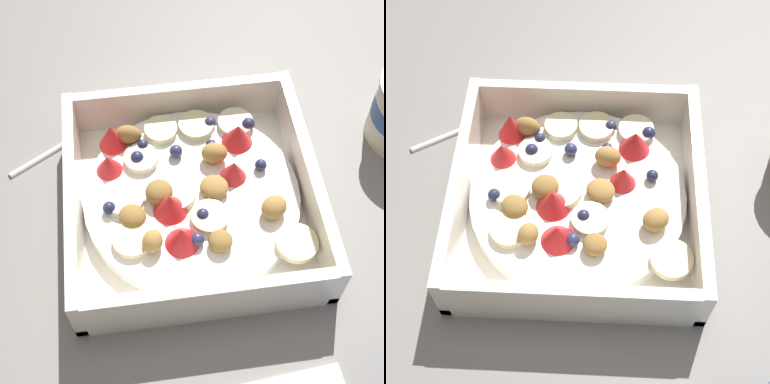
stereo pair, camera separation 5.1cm
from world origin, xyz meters
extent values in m
plane|color=gray|center=(0.00, 0.00, 0.00)|extent=(2.40, 2.40, 0.00)
cube|color=white|center=(0.00, 0.01, 0.01)|extent=(0.22, 0.22, 0.01)
cube|color=white|center=(0.00, -0.09, 0.03)|extent=(0.22, 0.01, 0.06)
cube|color=white|center=(0.00, 0.12, 0.03)|extent=(0.22, 0.01, 0.06)
cube|color=white|center=(-0.10, 0.01, 0.03)|extent=(0.01, 0.20, 0.06)
cube|color=white|center=(0.11, 0.01, 0.03)|extent=(0.01, 0.20, 0.06)
cylinder|color=white|center=(0.00, 0.01, 0.02)|extent=(0.20, 0.20, 0.02)
cylinder|color=#F7EFC6|center=(-0.04, -0.03, 0.03)|extent=(0.04, 0.04, 0.01)
cylinder|color=#F7EFC6|center=(0.00, 0.00, 0.03)|extent=(0.04, 0.04, 0.01)
cylinder|color=beige|center=(-0.08, 0.03, 0.03)|extent=(0.05, 0.05, 0.01)
cylinder|color=beige|center=(0.03, 0.03, 0.03)|extent=(0.04, 0.04, 0.01)
cylinder|color=beige|center=(0.06, 0.10, 0.03)|extent=(0.05, 0.05, 0.01)
cylinder|color=#F7EFC6|center=(0.00, -0.05, 0.03)|extent=(0.05, 0.05, 0.01)
cylinder|color=#F7EFC6|center=(-0.07, 0.07, 0.03)|extent=(0.05, 0.05, 0.01)
cylinder|color=beige|center=(0.04, -0.04, 0.03)|extent=(0.04, 0.04, 0.01)
cylinder|color=#F4EAB7|center=(-0.07, -0.01, 0.03)|extent=(0.04, 0.04, 0.01)
cone|color=red|center=(-0.05, 0.07, 0.04)|extent=(0.03, 0.03, 0.02)
cone|color=red|center=(0.05, 0.00, 0.04)|extent=(0.04, 0.04, 0.02)
cone|color=red|center=(-0.01, 0.05, 0.04)|extent=(0.03, 0.03, 0.02)
cone|color=red|center=(0.01, -0.01, 0.04)|extent=(0.03, 0.03, 0.02)
cone|color=red|center=(-0.04, -0.06, 0.04)|extent=(0.03, 0.03, 0.02)
cone|color=red|center=(-0.07, -0.05, 0.04)|extent=(0.04, 0.04, 0.03)
sphere|color=#23284C|center=(-0.04, -0.03, 0.03)|extent=(0.01, 0.01, 0.01)
sphere|color=#23284C|center=(-0.07, 0.08, 0.03)|extent=(0.01, 0.01, 0.01)
sphere|color=#23284C|center=(0.01, -0.06, 0.03)|extent=(0.01, 0.01, 0.01)
sphere|color=#23284C|center=(-0.02, 0.08, 0.03)|extent=(0.01, 0.01, 0.01)
sphere|color=#23284C|center=(-0.05, 0.04, 0.03)|extent=(0.01, 0.01, 0.01)
sphere|color=navy|center=(0.05, 0.01, 0.03)|extent=(0.01, 0.01, 0.01)
sphere|color=#23284C|center=(-0.06, -0.02, 0.03)|extent=(0.01, 0.01, 0.01)
sphere|color=navy|center=(-0.05, 0.01, 0.03)|extent=(0.01, 0.01, 0.01)
sphere|color=navy|center=(-0.08, 0.04, 0.03)|extent=(0.01, 0.01, 0.01)
sphere|color=#23284C|center=(0.03, 0.02, 0.03)|extent=(0.01, 0.01, 0.01)
ellipsoid|color=#AD7F42|center=(0.05, -0.02, 0.03)|extent=(0.02, 0.02, 0.02)
ellipsoid|color=#AD7F42|center=(0.03, 0.08, 0.03)|extent=(0.03, 0.03, 0.02)
ellipsoid|color=#AD7F42|center=(0.00, 0.04, 0.03)|extent=(0.03, 0.03, 0.01)
ellipsoid|color=olive|center=(0.00, -0.01, 0.03)|extent=(0.03, 0.03, 0.02)
ellipsoid|color=olive|center=(-0.07, -0.04, 0.04)|extent=(0.02, 0.03, 0.02)
ellipsoid|color=olive|center=(0.05, 0.03, 0.03)|extent=(0.03, 0.03, 0.01)
ellipsoid|color=olive|center=(0.02, -0.04, 0.03)|extent=(0.03, 0.03, 0.01)
ellipsoid|color=#AD7F42|center=(-0.04, 0.04, 0.04)|extent=(0.02, 0.03, 0.02)
ellipsoid|color=silver|center=(-0.14, -0.03, 0.00)|extent=(0.05, 0.06, 0.01)
cylinder|color=silver|center=(-0.09, -0.10, 0.00)|extent=(0.07, 0.11, 0.01)
camera|label=1|loc=(0.28, -0.02, 0.46)|focal=53.69mm
camera|label=2|loc=(0.28, 0.03, 0.46)|focal=53.69mm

